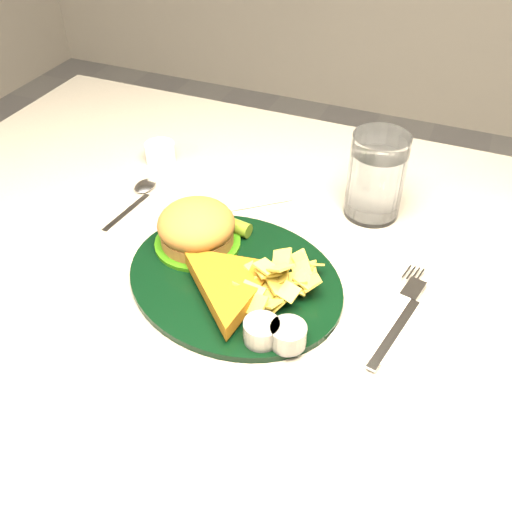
% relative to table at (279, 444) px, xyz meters
% --- Properties ---
extents(table, '(1.20, 0.80, 0.75)m').
position_rel_table_xyz_m(table, '(0.00, 0.00, 0.00)').
color(table, '#9E978F').
rests_on(table, ground).
extents(dinner_plate, '(0.33, 0.30, 0.06)m').
position_rel_table_xyz_m(dinner_plate, '(-0.05, -0.04, 0.41)').
color(dinner_plate, black).
rests_on(dinner_plate, table).
extents(water_glass, '(0.08, 0.08, 0.12)m').
position_rel_table_xyz_m(water_glass, '(0.06, 0.17, 0.43)').
color(water_glass, silver).
rests_on(water_glass, table).
extents(fork_napkin, '(0.15, 0.17, 0.01)m').
position_rel_table_xyz_m(fork_napkin, '(0.14, -0.04, 0.38)').
color(fork_napkin, white).
rests_on(fork_napkin, table).
extents(spoon, '(0.05, 0.14, 0.01)m').
position_rel_table_xyz_m(spoon, '(-0.25, 0.03, 0.38)').
color(spoon, silver).
rests_on(spoon, table).
extents(ramekin, '(0.06, 0.06, 0.03)m').
position_rel_table_xyz_m(ramekin, '(-0.27, 0.17, 0.39)').
color(ramekin, white).
rests_on(ramekin, table).
extents(wrapped_straw, '(0.18, 0.16, 0.01)m').
position_rel_table_xyz_m(wrapped_straw, '(-0.12, 0.09, 0.38)').
color(wrapped_straw, white).
rests_on(wrapped_straw, table).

